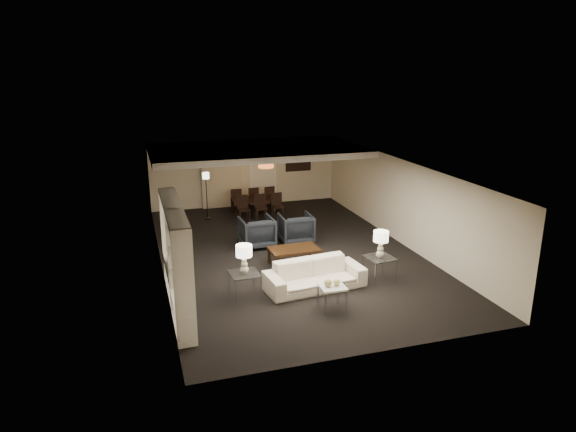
# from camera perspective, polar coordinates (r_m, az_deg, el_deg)

# --- Properties ---
(floor) EXTENTS (11.00, 11.00, 0.00)m
(floor) POSITION_cam_1_polar(r_m,az_deg,el_deg) (14.63, 0.00, -4.13)
(floor) COLOR black
(floor) RESTS_ON ground
(ceiling) EXTENTS (7.00, 11.00, 0.02)m
(ceiling) POSITION_cam_1_polar(r_m,az_deg,el_deg) (13.95, 0.00, 5.52)
(ceiling) COLOR silver
(ceiling) RESTS_ON ground
(wall_back) EXTENTS (7.00, 0.02, 2.50)m
(wall_back) POSITION_cam_1_polar(r_m,az_deg,el_deg) (19.42, -4.82, 4.83)
(wall_back) COLOR beige
(wall_back) RESTS_ON ground
(wall_front) EXTENTS (7.00, 0.02, 2.50)m
(wall_front) POSITION_cam_1_polar(r_m,az_deg,el_deg) (9.44, 10.02, -8.21)
(wall_front) COLOR beige
(wall_front) RESTS_ON ground
(wall_left) EXTENTS (0.02, 11.00, 2.50)m
(wall_left) POSITION_cam_1_polar(r_m,az_deg,el_deg) (13.66, -14.16, -0.63)
(wall_left) COLOR beige
(wall_left) RESTS_ON ground
(wall_right) EXTENTS (0.02, 11.00, 2.50)m
(wall_right) POSITION_cam_1_polar(r_m,az_deg,el_deg) (15.60, 12.38, 1.61)
(wall_right) COLOR beige
(wall_right) RESTS_ON ground
(ceiling_soffit) EXTENTS (7.00, 4.00, 0.20)m
(ceiling_soffit) POSITION_cam_1_polar(r_m,az_deg,el_deg) (17.29, -3.46, 7.30)
(ceiling_soffit) COLOR silver
(ceiling_soffit) RESTS_ON ceiling
(curtains) EXTENTS (1.50, 0.12, 2.40)m
(curtains) POSITION_cam_1_polar(r_m,az_deg,el_deg) (19.18, -7.40, 4.46)
(curtains) COLOR beige
(curtains) RESTS_ON wall_back
(door) EXTENTS (0.90, 0.05, 2.10)m
(door) POSITION_cam_1_polar(r_m,az_deg,el_deg) (19.59, -2.78, 4.38)
(door) COLOR silver
(door) RESTS_ON wall_back
(painting) EXTENTS (0.95, 0.04, 0.65)m
(painting) POSITION_cam_1_polar(r_m,az_deg,el_deg) (19.87, 1.14, 6.04)
(painting) COLOR #142D38
(painting) RESTS_ON wall_back
(media_unit) EXTENTS (0.38, 3.40, 2.35)m
(media_unit) POSITION_cam_1_polar(r_m,az_deg,el_deg) (11.24, -12.34, -4.65)
(media_unit) COLOR white
(media_unit) RESTS_ON wall_left
(pendant_light) EXTENTS (0.52, 0.52, 0.24)m
(pendant_light) POSITION_cam_1_polar(r_m,az_deg,el_deg) (17.45, -2.47, 5.79)
(pendant_light) COLOR #D8591E
(pendant_light) RESTS_ON ceiling_soffit
(sofa) EXTENTS (2.46, 1.18, 0.69)m
(sofa) POSITION_cam_1_polar(r_m,az_deg,el_deg) (12.28, 2.99, -6.58)
(sofa) COLOR beige
(sofa) RESTS_ON floor
(coffee_table) EXTENTS (1.33, 0.80, 0.47)m
(coffee_table) POSITION_cam_1_polar(r_m,az_deg,el_deg) (13.73, 0.68, -4.52)
(coffee_table) COLOR black
(coffee_table) RESTS_ON floor
(armchair_left) EXTENTS (0.97, 1.00, 0.88)m
(armchair_left) POSITION_cam_1_polar(r_m,az_deg,el_deg) (15.05, -3.48, -1.79)
(armchair_left) COLOR black
(armchair_left) RESTS_ON floor
(armchair_right) EXTENTS (0.98, 1.00, 0.88)m
(armchair_right) POSITION_cam_1_polar(r_m,az_deg,el_deg) (15.36, 0.87, -1.38)
(armchair_right) COLOR black
(armchair_right) RESTS_ON floor
(side_table_left) EXTENTS (0.69, 0.69, 0.61)m
(side_table_left) POSITION_cam_1_polar(r_m,az_deg,el_deg) (11.86, -4.82, -7.70)
(side_table_left) COLOR white
(side_table_left) RESTS_ON floor
(side_table_right) EXTENTS (0.71, 0.71, 0.61)m
(side_table_right) POSITION_cam_1_polar(r_m,az_deg,el_deg) (12.94, 10.11, -5.79)
(side_table_right) COLOR white
(side_table_right) RESTS_ON floor
(table_lamp_left) EXTENTS (0.40, 0.40, 0.67)m
(table_lamp_left) POSITION_cam_1_polar(r_m,az_deg,el_deg) (11.62, -4.90, -4.82)
(table_lamp_left) COLOR beige
(table_lamp_left) RESTS_ON side_table_left
(table_lamp_right) EXTENTS (0.38, 0.38, 0.67)m
(table_lamp_right) POSITION_cam_1_polar(r_m,az_deg,el_deg) (12.72, 10.25, -3.11)
(table_lamp_right) COLOR beige
(table_lamp_right) RESTS_ON side_table_right
(marble_table) EXTENTS (0.55, 0.55, 0.54)m
(marble_table) POSITION_cam_1_polar(r_m,az_deg,el_deg) (11.38, 4.90, -8.99)
(marble_table) COLOR white
(marble_table) RESTS_ON floor
(gold_gourd_a) EXTENTS (0.17, 0.17, 0.17)m
(gold_gourd_a) POSITION_cam_1_polar(r_m,az_deg,el_deg) (11.20, 4.47, -7.40)
(gold_gourd_a) COLOR #D9B972
(gold_gourd_a) RESTS_ON marble_table
(gold_gourd_b) EXTENTS (0.15, 0.15, 0.15)m
(gold_gourd_b) POSITION_cam_1_polar(r_m,az_deg,el_deg) (11.27, 5.42, -7.32)
(gold_gourd_b) COLOR #EEDC7E
(gold_gourd_b) RESTS_ON marble_table
(television) EXTENTS (1.12, 0.15, 0.64)m
(television) POSITION_cam_1_polar(r_m,az_deg,el_deg) (11.82, -12.43, -4.12)
(television) COLOR black
(television) RESTS_ON media_unit
(vase_blue) EXTENTS (0.17, 0.17, 0.18)m
(vase_blue) POSITION_cam_1_polar(r_m,az_deg,el_deg) (10.33, -11.82, -6.68)
(vase_blue) COLOR blue
(vase_blue) RESTS_ON media_unit
(vase_amber) EXTENTS (0.16, 0.16, 0.17)m
(vase_amber) POSITION_cam_1_polar(r_m,az_deg,el_deg) (10.55, -12.21, -3.33)
(vase_amber) COLOR #D58347
(vase_amber) RESTS_ON media_unit
(floor_speaker) EXTENTS (0.17, 0.17, 1.23)m
(floor_speaker) POSITION_cam_1_polar(r_m,az_deg,el_deg) (12.99, -12.39, -4.35)
(floor_speaker) COLOR black
(floor_speaker) RESTS_ON floor
(dining_table) EXTENTS (1.73, 1.01, 0.59)m
(dining_table) POSITION_cam_1_polar(r_m,az_deg,el_deg) (18.26, -3.53, 1.03)
(dining_table) COLOR black
(dining_table) RESTS_ON floor
(chair_nl) EXTENTS (0.42, 0.42, 0.88)m
(chair_nl) POSITION_cam_1_polar(r_m,az_deg,el_deg) (17.48, -4.94, 0.79)
(chair_nl) COLOR black
(chair_nl) RESTS_ON floor
(chair_nm) EXTENTS (0.43, 0.43, 0.88)m
(chair_nm) POSITION_cam_1_polar(r_m,az_deg,el_deg) (17.61, -3.03, 0.95)
(chair_nm) COLOR black
(chair_nm) RESTS_ON floor
(chair_nr) EXTENTS (0.41, 0.41, 0.88)m
(chair_nr) POSITION_cam_1_polar(r_m,az_deg,el_deg) (17.76, -1.16, 1.10)
(chair_nr) COLOR black
(chair_nr) RESTS_ON floor
(chair_fl) EXTENTS (0.45, 0.45, 0.88)m
(chair_fl) POSITION_cam_1_polar(r_m,az_deg,el_deg) (18.71, -5.80, 1.82)
(chair_fl) COLOR black
(chair_fl) RESTS_ON floor
(chair_fm) EXTENTS (0.45, 0.45, 0.88)m
(chair_fm) POSITION_cam_1_polar(r_m,az_deg,el_deg) (18.83, -4.01, 1.96)
(chair_fm) COLOR black
(chair_fm) RESTS_ON floor
(chair_fr) EXTENTS (0.45, 0.45, 0.88)m
(chair_fr) POSITION_cam_1_polar(r_m,az_deg,el_deg) (18.97, -2.25, 2.10)
(chair_fr) COLOR black
(chair_fr) RESTS_ON floor
(floor_lamp) EXTENTS (0.31, 0.31, 1.63)m
(floor_lamp) POSITION_cam_1_polar(r_m,az_deg,el_deg) (17.89, -9.03, 2.24)
(floor_lamp) COLOR black
(floor_lamp) RESTS_ON floor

